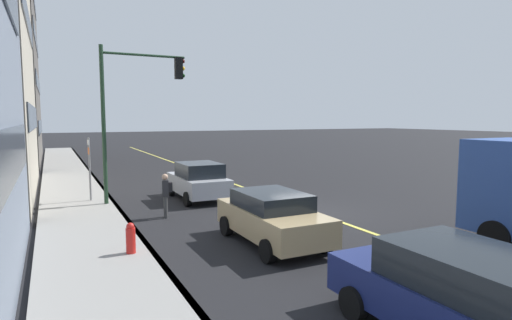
# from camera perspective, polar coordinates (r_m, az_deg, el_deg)

# --- Properties ---
(ground) EXTENTS (200.00, 200.00, 0.00)m
(ground) POSITION_cam_1_polar(r_m,az_deg,el_deg) (16.24, 7.66, -7.04)
(ground) COLOR black
(sidewalk_slab) EXTENTS (80.00, 2.84, 0.15)m
(sidewalk_slab) POSITION_cam_1_polar(r_m,az_deg,el_deg) (13.60, -21.88, -9.61)
(sidewalk_slab) COLOR gray
(sidewalk_slab) RESTS_ON ground
(curb_edge) EXTENTS (80.00, 0.16, 0.15)m
(curb_edge) POSITION_cam_1_polar(r_m,az_deg,el_deg) (13.76, -16.25, -9.25)
(curb_edge) COLOR slate
(curb_edge) RESTS_ON ground
(lane_stripe_center) EXTENTS (80.00, 0.16, 0.01)m
(lane_stripe_center) POSITION_cam_1_polar(r_m,az_deg,el_deg) (16.24, 7.66, -7.02)
(lane_stripe_center) COLOR #D8CC4C
(lane_stripe_center) RESTS_ON ground
(car_navy) EXTENTS (4.52, 2.03, 1.60)m
(car_navy) POSITION_cam_1_polar(r_m,az_deg,el_deg) (7.49, 26.63, -16.47)
(car_navy) COLOR navy
(car_navy) RESTS_ON ground
(car_silver) EXTENTS (3.90, 1.97, 1.64)m
(car_silver) POSITION_cam_1_polar(r_m,az_deg,el_deg) (18.57, -7.87, -2.80)
(car_silver) COLOR #A8AAB2
(car_silver) RESTS_ON ground
(car_tan) EXTENTS (4.10, 1.94, 1.49)m
(car_tan) POSITION_cam_1_polar(r_m,az_deg,el_deg) (12.00, 2.21, -7.73)
(car_tan) COLOR tan
(car_tan) RESTS_ON ground
(pedestrian_with_backpack) EXTENTS (0.42, 0.42, 1.59)m
(pedestrian_with_backpack) POSITION_cam_1_polar(r_m,az_deg,el_deg) (15.36, -12.19, -4.35)
(pedestrian_with_backpack) COLOR #383838
(pedestrian_with_backpack) RESTS_ON ground
(traffic_light_mast) EXTENTS (0.28, 3.43, 6.43)m
(traffic_light_mast) POSITION_cam_1_polar(r_m,az_deg,el_deg) (17.78, -16.38, 7.95)
(traffic_light_mast) COLOR #1E3823
(traffic_light_mast) RESTS_ON ground
(street_sign_post) EXTENTS (0.60, 0.08, 2.78)m
(street_sign_post) POSITION_cam_1_polar(r_m,az_deg,el_deg) (18.63, -21.80, -0.64)
(street_sign_post) COLOR slate
(street_sign_post) RESTS_ON ground
(fire_hydrant) EXTENTS (0.24, 0.24, 0.94)m
(fire_hydrant) POSITION_cam_1_polar(r_m,az_deg,el_deg) (11.27, -16.74, -10.54)
(fire_hydrant) COLOR red
(fire_hydrant) RESTS_ON ground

